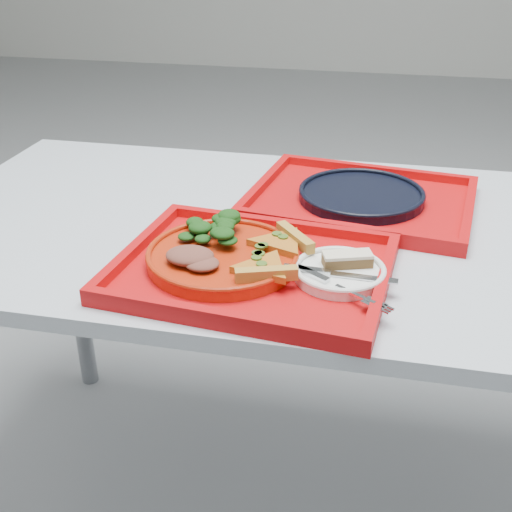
# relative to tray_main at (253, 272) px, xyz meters

# --- Properties ---
(ground) EXTENTS (10.00, 10.00, 0.00)m
(ground) POSITION_rel_tray_main_xyz_m (0.08, 0.21, -0.76)
(ground) COLOR gray
(ground) RESTS_ON ground
(table) EXTENTS (1.60, 0.80, 0.75)m
(table) POSITION_rel_tray_main_xyz_m (0.08, 0.21, -0.08)
(table) COLOR #B3BCC9
(table) RESTS_ON ground
(tray_main) EXTENTS (0.48, 0.39, 0.01)m
(tray_main) POSITION_rel_tray_main_xyz_m (0.00, 0.00, 0.00)
(tray_main) COLOR #B6090B
(tray_main) RESTS_ON table
(tray_far) EXTENTS (0.49, 0.41, 0.01)m
(tray_far) POSITION_rel_tray_main_xyz_m (0.16, 0.34, 0.00)
(tray_far) COLOR #B6090B
(tray_far) RESTS_ON table
(dinner_plate) EXTENTS (0.26, 0.26, 0.02)m
(dinner_plate) POSITION_rel_tray_main_xyz_m (-0.05, 0.01, 0.02)
(dinner_plate) COLOR #AB240B
(dinner_plate) RESTS_ON tray_main
(side_plate) EXTENTS (0.15, 0.15, 0.01)m
(side_plate) POSITION_rel_tray_main_xyz_m (0.14, 0.00, 0.01)
(side_plate) COLOR white
(side_plate) RESTS_ON tray_main
(navy_plate) EXTENTS (0.26, 0.26, 0.02)m
(navy_plate) POSITION_rel_tray_main_xyz_m (0.16, 0.34, 0.01)
(navy_plate) COLOR black
(navy_plate) RESTS_ON tray_far
(pizza_slice_a) EXTENTS (0.13, 0.14, 0.02)m
(pizza_slice_a) POSITION_rel_tray_main_xyz_m (0.03, -0.04, 0.03)
(pizza_slice_a) COLOR gold
(pizza_slice_a) RESTS_ON dinner_plate
(pizza_slice_b) EXTENTS (0.16, 0.15, 0.02)m
(pizza_slice_b) POSITION_rel_tray_main_xyz_m (0.04, 0.06, 0.03)
(pizza_slice_b) COLOR gold
(pizza_slice_b) RESTS_ON dinner_plate
(salad_heap) EXTENTS (0.10, 0.09, 0.05)m
(salad_heap) POSITION_rel_tray_main_xyz_m (-0.09, 0.07, 0.05)
(salad_heap) COLOR black
(salad_heap) RESTS_ON dinner_plate
(meat_portion) EXTENTS (0.08, 0.07, 0.02)m
(meat_portion) POSITION_rel_tray_main_xyz_m (-0.10, -0.03, 0.04)
(meat_portion) COLOR brown
(meat_portion) RESTS_ON dinner_plate
(dessert_bar) EXTENTS (0.09, 0.06, 0.02)m
(dessert_bar) POSITION_rel_tray_main_xyz_m (0.16, 0.02, 0.03)
(dessert_bar) COLOR #53361B
(dessert_bar) RESTS_ON side_plate
(knife) EXTENTS (0.19, 0.02, 0.01)m
(knife) POSITION_rel_tray_main_xyz_m (0.15, -0.02, 0.02)
(knife) COLOR silver
(knife) RESTS_ON side_plate
(fork) EXTENTS (0.17, 0.12, 0.01)m
(fork) POSITION_rel_tray_main_xyz_m (0.14, -0.05, 0.02)
(fork) COLOR silver
(fork) RESTS_ON side_plate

